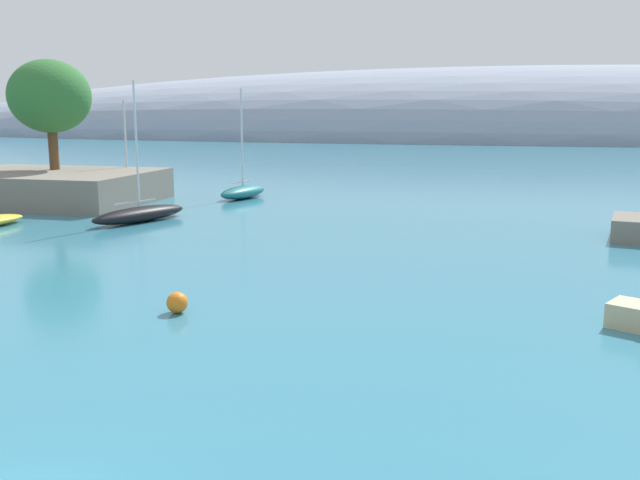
{
  "coord_description": "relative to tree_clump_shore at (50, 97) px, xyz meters",
  "views": [
    {
      "loc": [
        8.58,
        -9.67,
        7.52
      ],
      "look_at": [
        0.66,
        21.76,
        1.36
      ],
      "focal_mm": 38.61,
      "sensor_mm": 36.0,
      "label": 1
    }
  ],
  "objects": [
    {
      "name": "sailboat_teal_outer_mooring",
      "position": [
        15.23,
        4.38,
        -7.95
      ],
      "size": [
        3.39,
        6.19,
        9.27
      ],
      "rotation": [
        0.0,
        0.0,
        1.33
      ],
      "color": "#1E6B70",
      "rests_on": "water"
    },
    {
      "name": "sailboat_black_near_shore",
      "position": [
        12.85,
        -9.22,
        -8.0
      ],
      "size": [
        4.47,
        7.8,
        9.41
      ],
      "rotation": [
        0.0,
        0.0,
        1.2
      ],
      "color": "black",
      "rests_on": "water"
    },
    {
      "name": "mooring_buoy_orange",
      "position": [
        24.74,
        -28.21,
        -8.17
      ],
      "size": [
        0.8,
        0.8,
        0.8
      ],
      "primitive_type": "sphere",
      "color": "orange",
      "rests_on": "water"
    },
    {
      "name": "shore_outcrop",
      "position": [
        0.47,
        -1.82,
        -7.31
      ],
      "size": [
        16.81,
        11.98,
        2.53
      ],
      "primitive_type": "cube",
      "color": "gray",
      "rests_on": "ground"
    },
    {
      "name": "tree_clump_shore",
      "position": [
        0.0,
        0.0,
        0.0
      ],
      "size": [
        6.7,
        6.7,
        9.1
      ],
      "color": "brown",
      "rests_on": "shore_outcrop"
    },
    {
      "name": "distant_ridge",
      "position": [
        43.08,
        140.38,
        -8.57
      ],
      "size": [
        367.61,
        76.98,
        37.35
      ],
      "primitive_type": "ellipsoid",
      "color": "#8E99AD",
      "rests_on": "ground"
    },
    {
      "name": "sailboat_white_mid_mooring",
      "position": [
        4.68,
        3.65,
        -8.01
      ],
      "size": [
        5.59,
        5.57,
        8.29
      ],
      "rotation": [
        0.0,
        0.0,
        2.36
      ],
      "color": "white",
      "rests_on": "water"
    }
  ]
}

